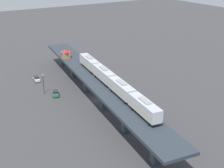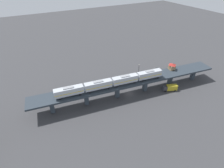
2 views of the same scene
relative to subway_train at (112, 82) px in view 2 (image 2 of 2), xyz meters
name	(u,v)px [view 2 (image 2 of 2)]	position (x,y,z in m)	size (l,w,h in m)	color
ground_plane	(129,94)	(0.13, -9.75, -10.14)	(400.00, 400.00, 0.00)	#38383A
elevated_viaduct	(130,83)	(0.11, -9.93, -3.61)	(20.28, 92.31, 7.60)	#283039
subway_train	(112,82)	(0.00, 0.00, 0.00)	(9.25, 49.74, 4.45)	#ADB2BA
signal_hut	(172,66)	(-0.74, -34.88, -0.74)	(3.61, 3.61, 3.40)	#8C7251
street_car_green	(135,78)	(9.96, -20.06, -9.21)	(3.15, 4.75, 1.89)	#1E6638
street_car_silver	(157,70)	(10.96, -36.41, -9.21)	(2.26, 4.55, 1.89)	#B7BABF
delivery_truck	(170,88)	(-7.19, -29.32, -8.38)	(4.79, 7.52, 3.20)	#333338
street_lamp	(139,69)	(12.58, -23.89, -6.04)	(0.44, 0.44, 6.94)	black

